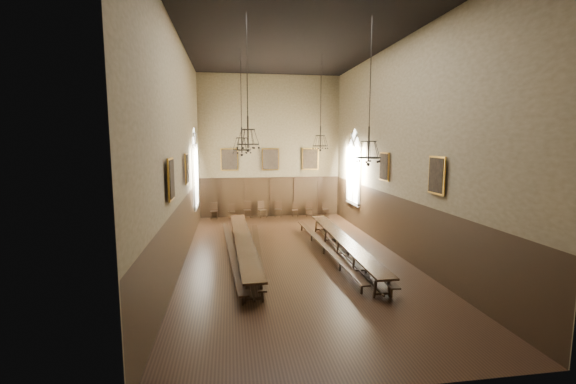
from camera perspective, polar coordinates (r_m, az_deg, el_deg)
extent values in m
cube|color=black|center=(16.58, 0.74, -9.51)|extent=(9.00, 18.00, 0.02)
cube|color=black|center=(16.39, 0.80, 22.24)|extent=(9.00, 18.00, 0.02)
cube|color=#7B6A4C|center=(24.79, -2.66, 6.73)|extent=(9.00, 0.02, 9.00)
cube|color=#7B6A4C|center=(7.13, 12.72, 4.48)|extent=(9.00, 0.02, 9.00)
cube|color=#7B6A4C|center=(15.76, -15.73, 5.98)|extent=(0.02, 18.00, 9.00)
cube|color=#7B6A4C|center=(17.18, 15.86, 6.08)|extent=(0.02, 18.00, 9.00)
cube|color=black|center=(16.35, -6.64, -6.94)|extent=(1.04, 10.45, 0.07)
cube|color=black|center=(16.60, 8.14, -6.90)|extent=(0.83, 9.88, 0.07)
cube|color=black|center=(16.28, -8.36, -8.30)|extent=(0.94, 10.16, 0.05)
cube|color=black|center=(16.19, -4.56, -8.49)|extent=(0.62, 9.13, 0.05)
cube|color=black|center=(16.83, 5.34, -7.78)|extent=(0.58, 9.74, 0.05)
cube|color=black|center=(16.97, 9.61, -7.67)|extent=(0.90, 10.13, 0.05)
cube|color=black|center=(24.61, -10.89, -2.83)|extent=(0.45, 0.45, 0.05)
cube|color=black|center=(24.76, -10.89, -2.16)|extent=(0.44, 0.05, 0.52)
cube|color=black|center=(24.57, -8.33, -2.92)|extent=(0.42, 0.42, 0.05)
cube|color=black|center=(24.69, -8.34, -2.31)|extent=(0.39, 0.07, 0.47)
cube|color=black|center=(24.64, -6.05, -2.67)|extent=(0.49, 0.49, 0.05)
cube|color=black|center=(24.79, -6.08, -1.97)|extent=(0.46, 0.07, 0.55)
cube|color=black|center=(24.63, -3.85, -2.66)|extent=(0.58, 0.58, 0.05)
cube|color=black|center=(24.77, -3.89, -1.96)|extent=(0.45, 0.19, 0.55)
cube|color=black|center=(24.82, -1.49, -2.61)|extent=(0.51, 0.51, 0.05)
cube|color=black|center=(24.96, -1.54, -1.94)|extent=(0.44, 0.12, 0.53)
cube|color=black|center=(24.97, 1.05, -2.70)|extent=(0.40, 0.40, 0.05)
cube|color=black|center=(25.08, 0.99, -2.13)|extent=(0.38, 0.06, 0.45)
cube|color=black|center=(25.04, 3.17, -2.59)|extent=(0.49, 0.49, 0.05)
cube|color=black|center=(25.17, 3.09, -1.96)|extent=(0.42, 0.11, 0.50)
cube|color=black|center=(25.27, 5.62, -2.59)|extent=(0.42, 0.42, 0.05)
cube|color=black|center=(25.39, 5.54, -2.01)|extent=(0.39, 0.07, 0.46)
cylinder|color=black|center=(18.26, -6.99, 15.04)|extent=(0.03, 0.03, 3.50)
torus|color=black|center=(18.11, -6.85, 6.20)|extent=(0.86, 0.86, 0.05)
torus|color=black|center=(18.11, -6.88, 7.96)|extent=(0.54, 0.54, 0.04)
cylinder|color=black|center=(18.11, -6.87, 7.64)|extent=(0.06, 0.06, 1.21)
cylinder|color=black|center=(19.29, 4.90, 14.78)|extent=(0.03, 0.03, 3.42)
torus|color=black|center=(19.14, 4.81, 6.83)|extent=(0.78, 0.78, 0.05)
torus|color=black|center=(19.14, 4.83, 8.33)|extent=(0.49, 0.49, 0.04)
cylinder|color=black|center=(19.14, 4.83, 8.06)|extent=(0.05, 0.05, 1.10)
cylinder|color=black|center=(13.34, -6.10, 18.26)|extent=(0.03, 0.03, 3.31)
torus|color=black|center=(13.11, -5.94, 7.04)|extent=(0.76, 0.76, 0.04)
torus|color=black|center=(13.11, -5.97, 9.20)|extent=(0.48, 0.48, 0.04)
cylinder|color=black|center=(13.11, -5.96, 8.81)|extent=(0.05, 0.05, 1.08)
cylinder|color=black|center=(13.90, 12.15, 17.00)|extent=(0.03, 0.03, 3.64)
torus|color=black|center=(13.72, 11.81, 5.01)|extent=(0.87, 0.87, 0.05)
torus|color=black|center=(13.71, 11.88, 7.35)|extent=(0.55, 0.55, 0.04)
cylinder|color=black|center=(13.71, 11.87, 6.92)|extent=(0.06, 0.06, 1.23)
cube|color=#B07E2A|center=(24.55, -8.69, 4.78)|extent=(1.10, 0.12, 1.40)
cube|color=black|center=(24.55, -8.69, 4.78)|extent=(0.98, 0.02, 1.28)
cube|color=#B07E2A|center=(24.68, -2.62, 4.87)|extent=(1.10, 0.12, 1.40)
cube|color=black|center=(24.68, -2.62, 4.87)|extent=(0.98, 0.02, 1.28)
cube|color=#B07E2A|center=(25.09, 3.32, 4.91)|extent=(1.10, 0.12, 1.40)
cube|color=black|center=(25.09, 3.32, 4.91)|extent=(0.98, 0.02, 1.28)
cube|color=#B07E2A|center=(16.77, -14.77, 3.36)|extent=(0.12, 1.00, 1.30)
cube|color=black|center=(16.77, -14.77, 3.36)|extent=(0.02, 0.88, 1.18)
cube|color=#B07E2A|center=(12.32, -16.96, 1.84)|extent=(0.12, 1.00, 1.30)
cube|color=black|center=(12.32, -16.96, 1.84)|extent=(0.02, 0.88, 1.18)
cube|color=#B07E2A|center=(18.08, 14.09, 3.67)|extent=(0.12, 1.00, 1.30)
cube|color=black|center=(18.08, 14.09, 3.67)|extent=(0.02, 0.88, 1.18)
cube|color=#B07E2A|center=(14.05, 21.16, 2.32)|extent=(0.12, 1.00, 1.30)
cube|color=black|center=(14.05, 21.16, 2.32)|extent=(0.02, 0.88, 1.18)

